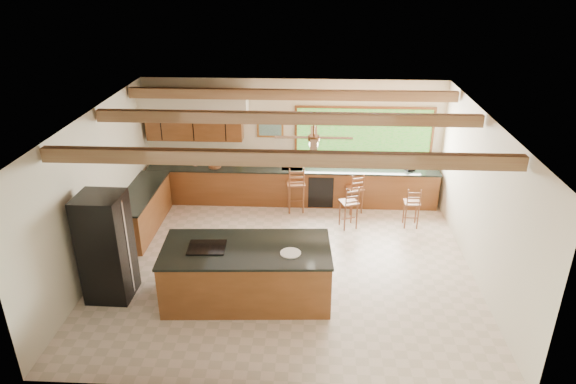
{
  "coord_description": "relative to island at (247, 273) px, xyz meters",
  "views": [
    {
      "loc": [
        0.49,
        -8.63,
        5.52
      ],
      "look_at": [
        0.0,
        0.8,
        1.23
      ],
      "focal_mm": 32.0,
      "sensor_mm": 36.0,
      "label": 1
    }
  ],
  "objects": [
    {
      "name": "bar_stool_b",
      "position": [
        2.11,
        3.47,
        0.09
      ],
      "size": [
        0.46,
        0.46,
        1.01
      ],
      "rotation": [
        0.0,
        0.0,
        0.34
      ],
      "color": "brown",
      "rests_on": "ground"
    },
    {
      "name": "bar_stool_d",
      "position": [
        3.34,
        2.81,
        0.06
      ],
      "size": [
        0.35,
        0.35,
        0.97
      ],
      "rotation": [
        0.0,
        0.0,
        -0.01
      ],
      "color": "brown",
      "rests_on": "ground"
    },
    {
      "name": "bar_stool_a",
      "position": [
        0.72,
        3.46,
        0.18
      ],
      "size": [
        0.48,
        0.48,
        1.17
      ],
      "rotation": [
        0.0,
        0.0,
        0.15
      ],
      "color": "brown",
      "rests_on": "ground"
    },
    {
      "name": "refrigerator",
      "position": [
        -2.43,
        -0.05,
        0.47
      ],
      "size": [
        0.78,
        0.76,
        1.96
      ],
      "rotation": [
        0.0,
        0.0,
        -0.02
      ],
      "color": "black",
      "rests_on": "ground"
    },
    {
      "name": "counter_run",
      "position": [
        -0.2,
        3.59,
        -0.04
      ],
      "size": [
        7.12,
        3.1,
        1.23
      ],
      "color": "brown",
      "rests_on": "ground"
    },
    {
      "name": "bar_stool_c",
      "position": [
        1.93,
        2.69,
        0.1
      ],
      "size": [
        0.47,
        0.47,
        1.02
      ],
      "rotation": [
        0.0,
        0.0,
        0.36
      ],
      "color": "brown",
      "rests_on": "ground"
    },
    {
      "name": "island",
      "position": [
        0.0,
        0.0,
        0.0
      ],
      "size": [
        2.98,
        1.52,
        1.03
      ],
      "rotation": [
        0.0,
        0.0,
        0.06
      ],
      "color": "brown",
      "rests_on": "ground"
    },
    {
      "name": "room_shell",
      "position": [
        0.45,
        1.73,
        1.71
      ],
      "size": [
        7.27,
        6.54,
        3.02
      ],
      "color": "silver",
      "rests_on": "ground"
    },
    {
      "name": "ground",
      "position": [
        0.62,
        1.07,
        -0.51
      ],
      "size": [
        7.2,
        7.2,
        0.0
      ],
      "primitive_type": "plane",
      "color": "beige",
      "rests_on": "ground"
    }
  ]
}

